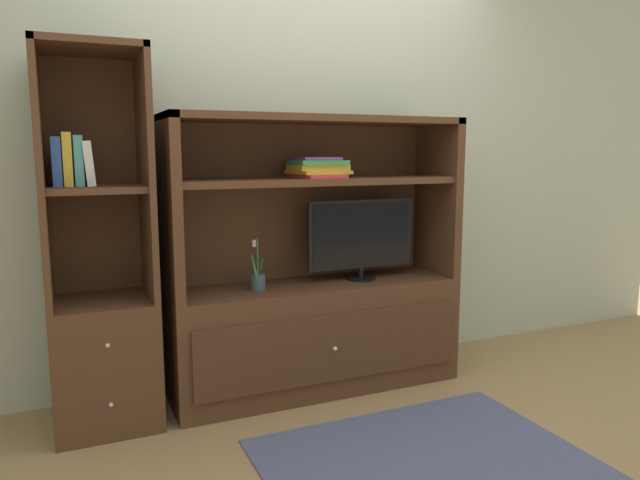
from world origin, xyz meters
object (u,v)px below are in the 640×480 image
object	(u,v)px
media_console	(316,304)
tv_monitor	(361,236)
potted_plant	(258,279)
upright_book_row	(72,161)
bookshelf_tall	(103,308)
magazine_stack	(317,168)

from	to	relation	value
media_console	tv_monitor	xyz separation A→B (m)	(0.28, -0.01, 0.37)
potted_plant	upright_book_row	world-z (taller)	upright_book_row
upright_book_row	bookshelf_tall	bearing A→B (deg)	6.25
potted_plant	magazine_stack	size ratio (longest dim) A/B	0.80
potted_plant	bookshelf_tall	distance (m)	0.78
media_console	magazine_stack	size ratio (longest dim) A/B	4.69
tv_monitor	bookshelf_tall	bearing A→B (deg)	179.32
magazine_stack	bookshelf_tall	distance (m)	1.30
upright_book_row	magazine_stack	bearing A→B (deg)	-0.10
media_console	potted_plant	bearing A→B (deg)	-175.59
magazine_stack	upright_book_row	bearing A→B (deg)	179.90
upright_book_row	media_console	bearing A→B (deg)	0.32
magazine_stack	upright_book_row	distance (m)	1.22
magazine_stack	potted_plant	bearing A→B (deg)	-177.07
media_console	bookshelf_tall	bearing A→B (deg)	179.80
potted_plant	bookshelf_tall	xyz separation A→B (m)	(-0.77, 0.03, -0.08)
tv_monitor	potted_plant	bearing A→B (deg)	-178.73
media_console	magazine_stack	distance (m)	0.75
tv_monitor	upright_book_row	xyz separation A→B (m)	(-1.49, 0.01, 0.43)
tv_monitor	magazine_stack	bearing A→B (deg)	179.16
media_console	upright_book_row	distance (m)	1.45
magazine_stack	media_console	bearing A→B (deg)	105.75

